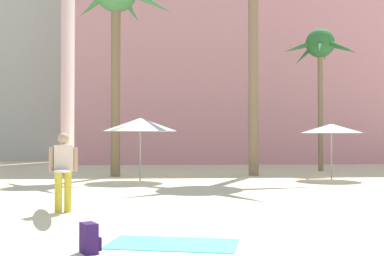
% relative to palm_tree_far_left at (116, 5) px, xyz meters
% --- Properties ---
extents(hotel_pink, '(24.29, 8.78, 17.42)m').
position_rel_palm_tree_far_left_xyz_m(hotel_pink, '(8.90, 13.71, 1.49)').
color(hotel_pink, pink).
rests_on(hotel_pink, ground).
extents(palm_tree_far_left, '(4.42, 4.78, 8.75)m').
position_rel_palm_tree_far_left_xyz_m(palm_tree_far_left, '(0.00, 0.00, 0.00)').
color(palm_tree_far_left, brown).
rests_on(palm_tree_far_left, ground).
extents(palm_tree_left, '(3.87, 3.59, 6.96)m').
position_rel_palm_tree_far_left_xyz_m(palm_tree_left, '(9.67, 2.82, -1.34)').
color(palm_tree_left, '#896B4C').
rests_on(palm_tree_left, ground).
extents(cafe_umbrella_0, '(2.39, 2.39, 2.16)m').
position_rel_palm_tree_far_left_xyz_m(cafe_umbrella_0, '(8.48, -2.11, -5.24)').
color(cafe_umbrella_0, gray).
rests_on(cafe_umbrella_0, ground).
extents(cafe_umbrella_3, '(2.76, 2.76, 2.36)m').
position_rel_palm_tree_far_left_xyz_m(cafe_umbrella_3, '(1.10, -2.37, -5.11)').
color(cafe_umbrella_3, gray).
rests_on(cafe_umbrella_3, ground).
extents(beach_towel, '(2.11, 1.42, 0.01)m').
position_rel_palm_tree_far_left_xyz_m(beach_towel, '(2.01, -13.72, -7.21)').
color(beach_towel, '#4CC6D6').
rests_on(beach_towel, ground).
extents(backpack, '(0.33, 0.35, 0.42)m').
position_rel_palm_tree_far_left_xyz_m(backpack, '(0.84, -14.24, -7.02)').
color(backpack, '#2A1548').
rests_on(backpack, ground).
extents(person_far_right, '(1.08, 2.80, 1.71)m').
position_rel_palm_tree_far_left_xyz_m(person_far_right, '(-0.25, -10.40, -6.30)').
color(person_far_right, gold).
rests_on(person_far_right, ground).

